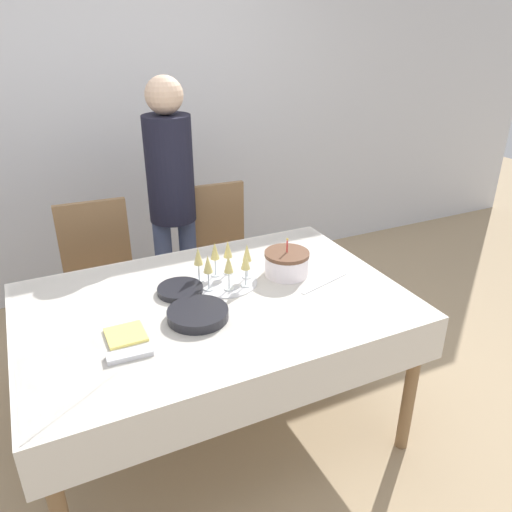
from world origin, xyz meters
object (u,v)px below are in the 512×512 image
object	(u,v)px
birthday_cake	(287,263)
plate_stack_main	(198,314)
dining_chair_far_left	(101,278)
champagne_tray	(225,266)
plate_stack_dessert	(180,290)
dining_chair_far_right	(220,254)
person_standing	(171,189)

from	to	relation	value
birthday_cake	plate_stack_main	xyz separation A→B (m)	(-0.53, -0.19, -0.04)
dining_chair_far_left	champagne_tray	size ratio (longest dim) A/B	3.13
plate_stack_dessert	dining_chair_far_right	bearing A→B (deg)	56.85
dining_chair_far_right	champagne_tray	xyz separation A→B (m)	(-0.27, -0.75, 0.32)
birthday_cake	plate_stack_main	size ratio (longest dim) A/B	0.85
dining_chair_far_right	person_standing	xyz separation A→B (m)	(-0.26, 0.10, 0.45)
birthday_cake	champagne_tray	bearing A→B (deg)	170.36
birthday_cake	dining_chair_far_right	bearing A→B (deg)	92.46
plate_stack_main	plate_stack_dessert	distance (m)	0.24
dining_chair_far_left	plate_stack_dessert	world-z (taller)	dining_chair_far_left
dining_chair_far_right	plate_stack_dessert	size ratio (longest dim) A/B	4.63
dining_chair_far_left	plate_stack_main	xyz separation A→B (m)	(0.25, -1.00, 0.25)
dining_chair_far_right	plate_stack_dessert	distance (m)	0.93
plate_stack_main	birthday_cake	bearing A→B (deg)	20.00
dining_chair_far_right	plate_stack_main	xyz separation A→B (m)	(-0.49, -1.00, 0.25)
plate_stack_dessert	person_standing	xyz separation A→B (m)	(0.23, 0.85, 0.20)
champagne_tray	plate_stack_main	bearing A→B (deg)	-132.42
dining_chair_far_right	plate_stack_dessert	world-z (taller)	dining_chair_far_right
plate_stack_dessert	person_standing	world-z (taller)	person_standing
plate_stack_main	plate_stack_dessert	world-z (taller)	plate_stack_main
plate_stack_dessert	person_standing	size ratio (longest dim) A/B	0.13
dining_chair_far_left	plate_stack_main	bearing A→B (deg)	-75.76
champagne_tray	plate_stack_dessert	xyz separation A→B (m)	(-0.22, -0.00, -0.07)
plate_stack_dessert	plate_stack_main	bearing A→B (deg)	-90.27
birthday_cake	person_standing	world-z (taller)	person_standing
birthday_cake	person_standing	distance (m)	0.96
dining_chair_far_right	dining_chair_far_left	bearing A→B (deg)	180.00
champagne_tray	person_standing	size ratio (longest dim) A/B	0.19
birthday_cake	plate_stack_main	world-z (taller)	birthday_cake
dining_chair_far_right	plate_stack_main	distance (m)	1.14
person_standing	birthday_cake	bearing A→B (deg)	-71.74
dining_chair_far_right	plate_stack_dessert	xyz separation A→B (m)	(-0.49, -0.75, 0.24)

